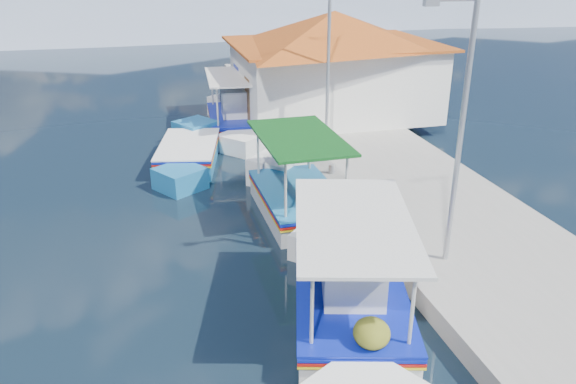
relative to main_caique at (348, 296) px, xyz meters
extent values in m
plane|color=black|center=(-1.82, -1.10, -0.50)|extent=(160.00, 160.00, 0.00)
cube|color=gray|center=(4.08, 4.90, -0.25)|extent=(5.00, 44.00, 0.50)
cylinder|color=#A5A8AD|center=(1.98, 0.90, 0.15)|extent=(0.20, 0.20, 0.30)
cylinder|color=#A5A8AD|center=(1.98, 6.90, 0.15)|extent=(0.20, 0.20, 0.30)
cylinder|color=#A5A8AD|center=(1.98, 12.90, 0.15)|extent=(0.20, 0.20, 0.30)
cube|color=white|center=(0.02, -0.08, -0.28)|extent=(3.25, 4.74, 0.94)
cube|color=white|center=(-0.74, 2.68, -0.16)|extent=(2.15, 2.15, 1.04)
cube|color=#0B1B95|center=(0.02, -0.08, 0.16)|extent=(3.35, 4.88, 0.06)
cube|color=#B8150F|center=(0.02, -0.08, 0.08)|extent=(3.35, 4.88, 0.05)
cube|color=yellow|center=(0.02, -0.08, 0.01)|extent=(3.35, 4.88, 0.04)
cube|color=#0B1B95|center=(0.02, -0.08, 0.23)|extent=(3.36, 4.85, 0.05)
cube|color=brown|center=(0.02, -0.08, 0.20)|extent=(3.06, 4.61, 0.05)
cube|color=white|center=(0.10, -0.36, 0.75)|extent=(1.50, 1.57, 1.09)
cube|color=silver|center=(0.10, -0.36, 1.31)|extent=(1.63, 1.69, 0.06)
cylinder|color=beige|center=(-1.31, 1.44, 1.00)|extent=(0.07, 0.07, 1.59)
cylinder|color=beige|center=(0.38, 1.90, 1.00)|extent=(0.07, 0.07, 1.59)
cylinder|color=beige|center=(-0.34, -2.06, 1.00)|extent=(0.07, 0.07, 1.59)
cylinder|color=beige|center=(1.34, -1.59, 1.00)|extent=(0.07, 0.07, 1.59)
cube|color=silver|center=(0.02, -0.08, 1.79)|extent=(3.36, 4.77, 0.07)
ellipsoid|color=#454D14|center=(-0.73, 1.16, 0.48)|extent=(0.76, 0.83, 0.57)
ellipsoid|color=#454D14|center=(-0.19, 1.82, 0.44)|extent=(0.64, 0.70, 0.48)
ellipsoid|color=#454D14|center=(0.69, -1.75, 0.45)|extent=(0.68, 0.74, 0.51)
sphere|color=orange|center=(0.82, 0.76, 0.95)|extent=(0.40, 0.40, 0.40)
cube|color=white|center=(0.36, 5.15, -0.27)|extent=(2.12, 3.89, 0.99)
cube|color=white|center=(0.39, 7.75, -0.14)|extent=(2.12, 2.12, 1.09)
cube|color=white|center=(0.34, 2.63, -0.27)|extent=(2.06, 2.06, 0.94)
cube|color=#0B1B95|center=(0.36, 5.15, 0.19)|extent=(2.18, 4.01, 0.06)
cube|color=#B8150F|center=(0.36, 5.15, 0.11)|extent=(2.18, 4.01, 0.05)
cube|color=yellow|center=(0.36, 5.15, 0.04)|extent=(2.18, 4.01, 0.04)
cube|color=#19649A|center=(0.36, 5.15, 0.26)|extent=(2.20, 3.97, 0.05)
cube|color=brown|center=(0.36, 5.15, 0.23)|extent=(1.95, 3.81, 0.05)
cylinder|color=beige|center=(-0.46, 6.78, 1.07)|extent=(0.07, 0.07, 1.67)
cylinder|color=beige|center=(1.21, 6.77, 1.07)|extent=(0.07, 0.07, 1.67)
cylinder|color=beige|center=(-0.48, 3.53, 1.07)|extent=(0.07, 0.07, 1.67)
cylinder|color=beige|center=(1.18, 3.51, 1.07)|extent=(0.07, 0.07, 1.67)
cube|color=#0E4615|center=(0.36, 5.15, 1.90)|extent=(2.22, 3.89, 0.07)
cube|color=#19649A|center=(-2.33, 10.34, -0.26)|extent=(2.66, 3.96, 1.01)
cube|color=#19649A|center=(-2.86, 12.71, -0.13)|extent=(1.90, 1.90, 1.12)
cube|color=#19649A|center=(-1.82, 8.04, -0.26)|extent=(1.85, 1.85, 0.96)
cube|color=#0B1B95|center=(-2.33, 10.34, 0.21)|extent=(2.74, 4.08, 0.06)
cube|color=#B8150F|center=(-2.33, 10.34, 0.12)|extent=(2.74, 4.08, 0.05)
cube|color=yellow|center=(-2.33, 10.34, 0.05)|extent=(2.74, 4.08, 0.04)
cube|color=white|center=(-2.33, 10.34, 0.28)|extent=(2.75, 4.05, 0.05)
cube|color=brown|center=(-2.33, 10.34, 0.25)|extent=(2.50, 3.86, 0.05)
cube|color=white|center=(0.05, 13.97, -0.27)|extent=(2.48, 4.30, 0.98)
cube|color=white|center=(-0.16, 16.73, -0.15)|extent=(2.19, 2.19, 1.08)
cube|color=white|center=(0.26, 11.31, -0.27)|extent=(2.13, 2.13, 0.92)
cube|color=#0B1B95|center=(0.05, 13.97, 0.18)|extent=(2.55, 4.43, 0.06)
cube|color=#B8150F|center=(0.05, 13.97, 0.10)|extent=(2.55, 4.43, 0.05)
cube|color=yellow|center=(0.05, 13.97, 0.03)|extent=(2.55, 4.43, 0.04)
cube|color=#0B1B95|center=(0.05, 13.97, 0.25)|extent=(2.57, 4.39, 0.05)
cube|color=brown|center=(0.05, 13.97, 0.22)|extent=(2.30, 4.20, 0.05)
cube|color=white|center=(0.08, 13.67, 0.79)|extent=(1.29, 1.42, 1.13)
cube|color=silver|center=(0.08, 13.67, 1.37)|extent=(1.40, 1.54, 0.06)
cylinder|color=beige|center=(-0.94, 15.64, 1.05)|extent=(0.07, 0.07, 1.64)
cylinder|color=beige|center=(0.78, 15.77, 1.05)|extent=(0.07, 0.07, 1.64)
cylinder|color=beige|center=(-0.67, 12.17, 1.05)|extent=(0.07, 0.07, 1.64)
cylinder|color=beige|center=(1.05, 12.31, 1.05)|extent=(0.07, 0.07, 1.64)
cube|color=silver|center=(0.05, 13.97, 1.87)|extent=(2.58, 4.31, 0.07)
cube|color=silver|center=(4.38, 13.90, 1.50)|extent=(8.00, 6.00, 3.00)
cube|color=#A44B16|center=(4.38, 13.90, 3.05)|extent=(8.64, 6.48, 0.10)
pyramid|color=#A44B16|center=(4.38, 13.90, 3.70)|extent=(10.49, 10.49, 1.40)
cube|color=brown|center=(0.40, 12.90, 1.00)|extent=(0.06, 1.00, 2.00)
cube|color=#0B1B95|center=(0.40, 15.40, 1.60)|extent=(0.06, 1.20, 0.90)
cylinder|color=#A5A8AD|center=(2.78, 0.90, 3.00)|extent=(0.12, 0.12, 6.00)
cube|color=#A5A8AD|center=(1.78, 0.90, 5.80)|extent=(0.30, 0.14, 0.14)
cylinder|color=#A5A8AD|center=(2.78, 9.90, 3.00)|extent=(0.12, 0.12, 6.00)
cone|color=gray|center=(-6.82, 54.90, 1.95)|extent=(96.00, 96.00, 5.50)
cone|color=gray|center=(23.18, 54.90, 1.10)|extent=(76.80, 76.80, 3.80)
camera|label=1|loc=(-3.83, -9.52, 6.74)|focal=35.48mm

